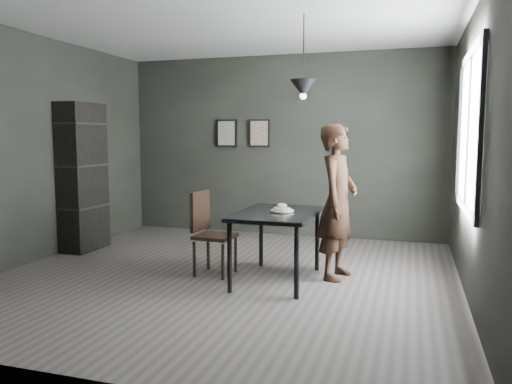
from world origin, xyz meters
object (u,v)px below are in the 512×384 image
(wood_chair, at_px, (208,227))
(shelf_unit, at_px, (82,177))
(pendant_lamp, at_px, (303,88))
(cafe_table, at_px, (277,219))
(woman, at_px, (338,202))
(white_plate, at_px, (282,211))

(wood_chair, xyz_separation_m, shelf_unit, (-2.11, 0.63, 0.46))
(pendant_lamp, bearing_deg, wood_chair, -176.15)
(cafe_table, xyz_separation_m, woman, (0.60, 0.31, 0.17))
(white_plate, bearing_deg, woman, 27.50)
(shelf_unit, bearing_deg, woman, -4.55)
(white_plate, height_order, shelf_unit, shelf_unit)
(pendant_lamp, bearing_deg, shelf_unit, 170.01)
(woman, xyz_separation_m, wood_chair, (-1.41, -0.28, -0.31))
(wood_chair, bearing_deg, shelf_unit, 166.93)
(wood_chair, distance_m, pendant_lamp, 1.85)
(cafe_table, bearing_deg, wood_chair, 177.96)
(cafe_table, relative_size, pendant_lamp, 1.39)
(woman, xyz_separation_m, shelf_unit, (-3.52, 0.35, 0.15))
(cafe_table, relative_size, shelf_unit, 0.60)
(white_plate, relative_size, pendant_lamp, 0.27)
(wood_chair, relative_size, shelf_unit, 0.47)
(cafe_table, height_order, white_plate, white_plate)
(woman, height_order, pendant_lamp, pendant_lamp)
(wood_chair, bearing_deg, cafe_table, 1.47)
(shelf_unit, bearing_deg, pendant_lamp, -8.85)
(cafe_table, bearing_deg, shelf_unit, 167.30)
(white_plate, relative_size, woman, 0.14)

